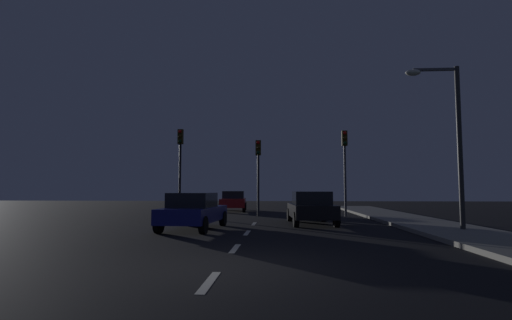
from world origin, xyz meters
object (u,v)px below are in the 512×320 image
street_lamp_right (450,130)px  traffic_signal_left (180,155)px  car_stopped_ahead (311,208)px  car_oncoming_far (233,201)px  traffic_signal_right (345,156)px  traffic_signal_center (258,162)px  car_adjacent_lane (194,211)px

street_lamp_right → traffic_signal_left: bearing=145.3°
car_stopped_ahead → car_oncoming_far: bearing=114.4°
traffic_signal_right → street_lamp_right: size_ratio=0.82×
traffic_signal_center → car_adjacent_lane: traffic_signal_center is taller
traffic_signal_left → street_lamp_right: size_ratio=0.85×
traffic_signal_left → car_oncoming_far: 6.89m
traffic_signal_right → street_lamp_right: bearing=-74.0°
traffic_signal_left → traffic_signal_right: bearing=-0.0°
car_stopped_ahead → car_oncoming_far: car_stopped_ahead is taller
car_adjacent_lane → street_lamp_right: street_lamp_right is taller
traffic_signal_right → car_oncoming_far: size_ratio=1.10×
traffic_signal_left → car_oncoming_far: (2.57, 5.70, -2.90)m
traffic_signal_center → street_lamp_right: street_lamp_right is taller
car_oncoming_far → car_stopped_ahead: bearing=-65.6°
car_oncoming_far → traffic_signal_left: bearing=-114.3°
car_adjacent_lane → street_lamp_right: (9.68, -0.74, 3.05)m
traffic_signal_right → street_lamp_right: (2.44, -8.50, 0.25)m
traffic_signal_center → traffic_signal_right: traffic_signal_right is taller
traffic_signal_center → car_stopped_ahead: traffic_signal_center is taller
car_adjacent_lane → traffic_signal_center: bearing=74.6°
traffic_signal_center → street_lamp_right: 11.38m
car_adjacent_lane → traffic_signal_left: bearing=108.5°
traffic_signal_right → car_oncoming_far: traffic_signal_right is taller
traffic_signal_center → street_lamp_right: (7.55, -8.50, 0.59)m
traffic_signal_right → car_oncoming_far: (-7.28, 5.70, -2.79)m
traffic_signal_left → traffic_signal_right: 9.85m
car_adjacent_lane → traffic_signal_right: bearing=47.0°
traffic_signal_right → car_stopped_ahead: traffic_signal_right is taller
street_lamp_right → traffic_signal_right: bearing=106.0°
traffic_signal_left → car_stopped_ahead: size_ratio=1.19×
traffic_signal_right → car_stopped_ahead: (-2.40, -5.04, -2.78)m
car_adjacent_lane → car_oncoming_far: bearing=90.1°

